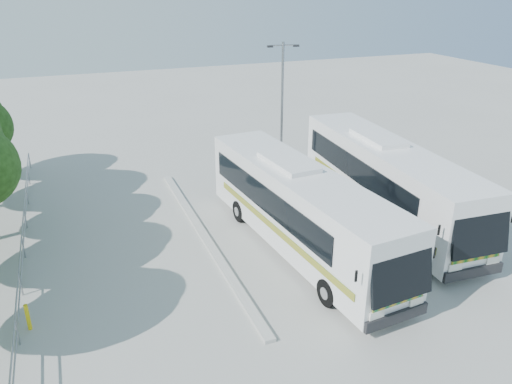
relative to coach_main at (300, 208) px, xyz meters
name	(u,v)px	position (x,y,z in m)	size (l,w,h in m)	color
ground	(265,247)	(-1.35, 0.58, -1.99)	(100.00, 100.00, 0.00)	#A4A49E
kerb_divider	(204,235)	(-3.65, 2.58, -1.91)	(0.40, 16.00, 0.15)	#B2B2AD
railing	(23,232)	(-11.35, 4.58, -1.25)	(0.06, 22.00, 1.00)	gray
coach_main	(300,208)	(0.00, 0.00, 0.00)	(3.71, 13.23, 3.62)	silver
coach_adjacent	(387,179)	(5.43, 1.39, 0.05)	(3.61, 13.53, 3.71)	white
lamppost	(282,102)	(3.41, 9.54, 2.32)	(1.90, 0.47, 7.79)	gray
bollard	(28,317)	(-11.05, -1.70, -1.49)	(0.14, 0.14, 0.99)	yellow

